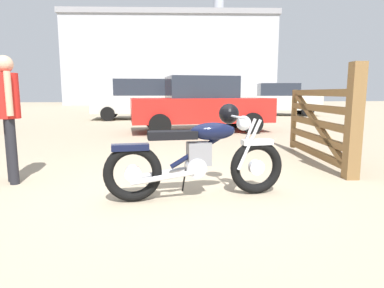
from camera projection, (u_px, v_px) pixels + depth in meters
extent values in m
plane|color=gray|center=(184.00, 190.00, 4.08)|extent=(80.00, 80.00, 0.00)
torus|color=black|center=(256.00, 167.00, 3.91)|extent=(0.65, 0.17, 0.64)
cylinder|color=silver|center=(256.00, 167.00, 3.91)|extent=(0.19, 0.10, 0.18)
torus|color=black|center=(133.00, 173.00, 3.62)|extent=(0.65, 0.17, 0.64)
cylinder|color=silver|center=(133.00, 173.00, 3.62)|extent=(0.19, 0.10, 0.18)
cube|color=silver|center=(257.00, 142.00, 3.87)|extent=(0.37, 0.16, 0.06)
cube|color=black|center=(130.00, 147.00, 3.57)|extent=(0.41, 0.17, 0.07)
cylinder|color=silver|center=(245.00, 143.00, 3.92)|extent=(0.29, 0.06, 0.58)
cylinder|color=silver|center=(249.00, 145.00, 3.77)|extent=(0.29, 0.06, 0.58)
sphere|color=silver|center=(244.00, 123.00, 3.80)|extent=(0.17, 0.17, 0.17)
cylinder|color=silver|center=(237.00, 117.00, 3.77)|extent=(0.08, 0.62, 0.03)
sphere|color=black|center=(229.00, 114.00, 4.06)|extent=(0.25, 0.25, 0.25)
cylinder|color=black|center=(203.00, 148.00, 3.74)|extent=(0.76, 0.12, 0.47)
ellipsoid|color=black|center=(213.00, 131.00, 3.73)|extent=(0.54, 0.27, 0.20)
cube|color=black|center=(172.00, 135.00, 3.64)|extent=(0.56, 0.25, 0.09)
cube|color=slate|center=(199.00, 154.00, 3.74)|extent=(0.28, 0.20, 0.26)
cylinder|color=silver|center=(195.00, 167.00, 3.75)|extent=(0.24, 0.22, 0.22)
cylinder|color=silver|center=(161.00, 173.00, 3.79)|extent=(0.70, 0.12, 0.14)
cylinder|color=silver|center=(163.00, 178.00, 3.59)|extent=(0.70, 0.12, 0.14)
cylinder|color=black|center=(184.00, 180.00, 3.93)|extent=(0.04, 0.24, 0.33)
cube|color=brown|center=(354.00, 122.00, 4.50)|extent=(0.19, 0.19, 1.60)
cube|color=brown|center=(294.00, 119.00, 6.90)|extent=(0.09, 0.11, 1.20)
cube|color=brown|center=(316.00, 153.00, 5.79)|extent=(0.28, 2.40, 0.11)
cube|color=brown|center=(317.00, 138.00, 5.75)|extent=(0.28, 2.40, 0.11)
cube|color=brown|center=(317.00, 123.00, 5.71)|extent=(0.28, 2.40, 0.11)
cube|color=brown|center=(318.00, 108.00, 5.67)|extent=(0.28, 2.40, 0.11)
cube|color=brown|center=(319.00, 93.00, 5.63)|extent=(0.28, 2.40, 0.11)
cube|color=brown|center=(317.00, 124.00, 5.71)|extent=(0.27, 2.20, 1.08)
cylinder|color=black|center=(12.00, 152.00, 4.30)|extent=(0.12, 0.12, 0.86)
cylinder|color=black|center=(10.00, 150.00, 4.44)|extent=(0.12, 0.12, 0.86)
cylinder|color=red|center=(7.00, 96.00, 4.26)|extent=(0.30, 0.30, 0.58)
cylinder|color=tan|center=(9.00, 94.00, 4.10)|extent=(0.08, 0.08, 0.55)
cylinder|color=tan|center=(5.00, 94.00, 4.41)|extent=(0.08, 0.08, 0.55)
sphere|color=tan|center=(4.00, 64.00, 4.20)|extent=(0.22, 0.22, 0.22)
cylinder|color=black|center=(233.00, 119.00, 11.31)|extent=(0.63, 0.25, 0.62)
cylinder|color=black|center=(252.00, 123.00, 9.64)|extent=(0.63, 0.25, 0.62)
cylinder|color=black|center=(154.00, 120.00, 10.77)|extent=(0.63, 0.25, 0.62)
cylinder|color=black|center=(160.00, 125.00, 9.10)|extent=(0.63, 0.25, 0.62)
cube|color=red|center=(201.00, 110.00, 10.15)|extent=(4.33, 2.07, 0.72)
cube|color=#232833|center=(201.00, 87.00, 10.05)|extent=(2.12, 1.72, 0.64)
cylinder|color=black|center=(108.00, 114.00, 14.02)|extent=(0.60, 0.20, 0.60)
cylinder|color=black|center=(112.00, 112.00, 15.62)|extent=(0.60, 0.20, 0.60)
cylinder|color=black|center=(164.00, 113.00, 14.34)|extent=(0.60, 0.20, 0.60)
cylinder|color=black|center=(163.00, 111.00, 15.95)|extent=(0.60, 0.20, 0.60)
cube|color=beige|center=(137.00, 104.00, 14.92)|extent=(3.93, 1.70, 0.76)
cube|color=#232833|center=(142.00, 88.00, 14.84)|extent=(2.42, 1.56, 0.72)
cylinder|color=black|center=(299.00, 109.00, 18.33)|extent=(0.65, 0.32, 0.62)
cylinder|color=black|center=(308.00, 110.00, 16.63)|extent=(0.65, 0.32, 0.62)
cylinder|color=black|center=(250.00, 109.00, 18.53)|extent=(0.65, 0.32, 0.62)
cylinder|color=black|center=(253.00, 110.00, 16.83)|extent=(0.65, 0.32, 0.62)
cube|color=beige|center=(278.00, 103.00, 17.52)|extent=(4.45, 2.50, 0.72)
cube|color=#232833|center=(278.00, 90.00, 17.42)|extent=(2.26, 1.92, 0.64)
cube|color=#9EA0A8|center=(172.00, 65.00, 36.52)|extent=(21.44, 12.75, 8.43)
cube|color=gray|center=(171.00, 23.00, 35.83)|extent=(21.77, 13.07, 0.50)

